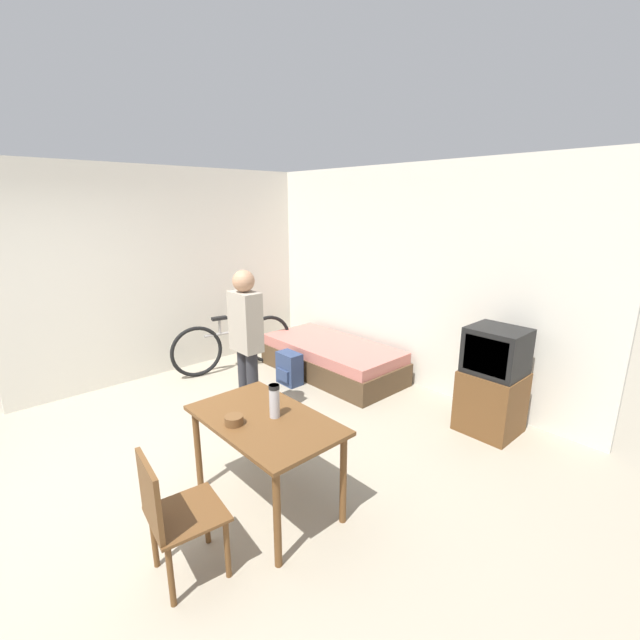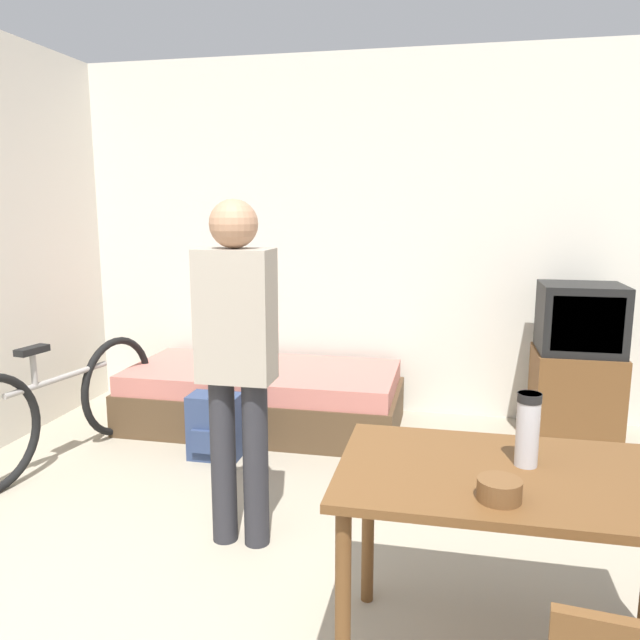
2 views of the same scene
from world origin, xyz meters
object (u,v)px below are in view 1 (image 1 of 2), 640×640
Objects in this scene: daybed at (332,359)px; mate_bowl at (234,420)px; wooden_chair at (171,512)px; dining_table at (265,430)px; bicycle at (234,344)px; backpack at (289,369)px; thermos_flask at (274,399)px; tv at (493,383)px; person_standing at (246,337)px.

daybed is 2.86m from mate_bowl.
dining_table is at bearing 102.52° from wooden_chair.
daybed is at bearing 121.70° from mate_bowl.
bicycle reaches higher than backpack.
tv is at bearing 75.65° from thermos_flask.
dining_table is at bearing 71.82° from mate_bowl.
wooden_chair is 3.49m from bicycle.
daybed is at bearing 103.28° from person_standing.
daybed is 2.70m from dining_table.
mate_bowl is (-0.07, -0.21, 0.13)m from dining_table.
dining_table is 1.36× the size of wooden_chair.
daybed is at bearing 125.37° from dining_table.
bicycle is at bearing 148.99° from mate_bowl.
person_standing reaches higher than mate_bowl.
mate_bowl is at bearing -58.30° from daybed.
wooden_chair is 6.49× the size of mate_bowl.
wooden_chair is 0.71m from mate_bowl.
daybed is 7.82× the size of thermos_flask.
mate_bowl is (1.48, -2.39, 0.55)m from daybed.
dining_table is at bearing -54.63° from daybed.
dining_table is 1.36m from person_standing.
daybed is 0.65m from backpack.
mate_bowl is at bearing -108.18° from dining_table.
dining_table is 0.72× the size of person_standing.
person_standing reaches higher than bicycle.
dining_table is 2.80× the size of backpack.
bicycle is 2.97m from mate_bowl.
backpack is at bearing 118.03° from person_standing.
wooden_chair reaches higher than backpack.
tv reaches higher than wooden_chair.
mate_bowl is at bearing -47.64° from backpack.
dining_table is at bearing -26.70° from bicycle.
thermos_flask is at bearing -104.35° from tv.
thermos_flask is (1.58, -2.11, 0.66)m from daybed.
wooden_chair is at bearing -51.81° from backpack.
dining_table is 2.31m from backpack.
mate_bowl reaches higher than dining_table.
daybed is at bearing 39.91° from bicycle.
mate_bowl is at bearing -110.58° from thermos_flask.
thermos_flask reaches higher than daybed.
wooden_chair reaches higher than dining_table.
bicycle is 0.96m from backpack.
bicycle is at bearing 154.11° from person_standing.
mate_bowl is 2.44m from backpack.
person_standing reaches higher than thermos_flask.
bicycle is 4.11× the size of backpack.
person_standing is at bearing 152.34° from dining_table.
person_standing is at bearing -76.72° from daybed.
backpack is at bearing 132.36° from mate_bowl.
dining_table is 0.26m from mate_bowl.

